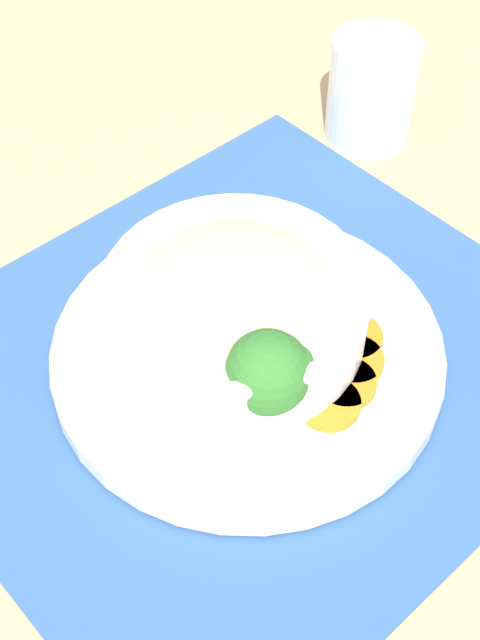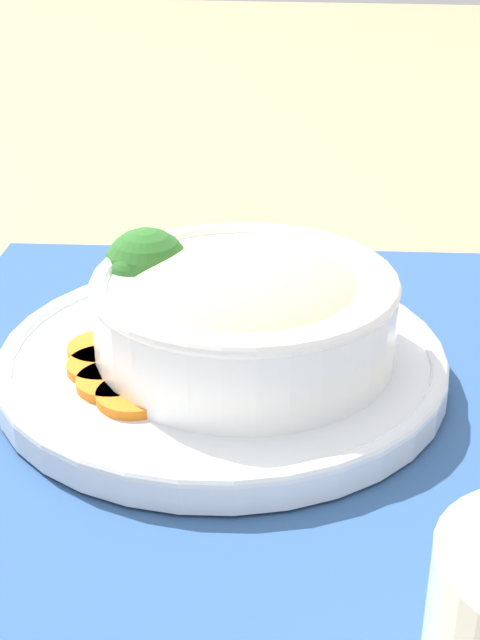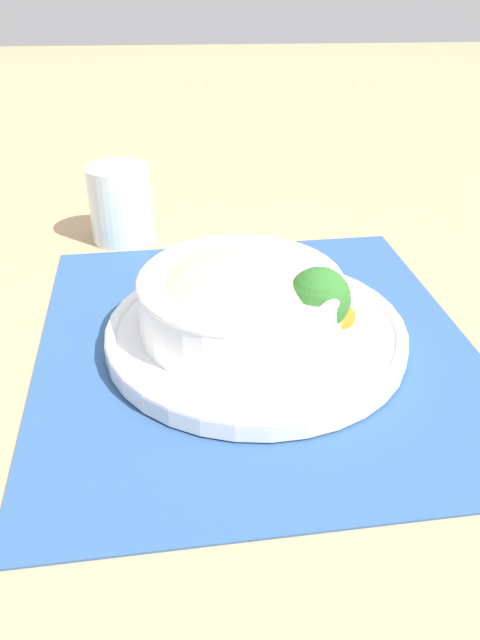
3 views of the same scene
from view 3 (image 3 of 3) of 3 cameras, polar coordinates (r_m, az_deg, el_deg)
The scene contains 10 objects.
ground_plane at distance 0.60m, azimuth 1.43°, elevation -2.27°, with size 4.00×4.00×0.00m, color tan.
placemat at distance 0.60m, azimuth 1.44°, elevation -2.11°, with size 0.48×0.44×0.00m.
plate at distance 0.59m, azimuth 1.45°, elevation -1.03°, with size 0.28×0.28×0.02m.
bowl at distance 0.57m, azimuth 0.08°, elevation 1.93°, with size 0.19×0.19×0.07m.
broccoli_floret at distance 0.55m, azimuth 7.19°, elevation 1.77°, with size 0.06×0.06×0.07m.
carrot_slice_near at distance 0.60m, azimuth 8.41°, elevation 0.38°, with size 0.04×0.04×0.01m.
carrot_slice_middle at distance 0.62m, azimuth 7.52°, elevation 1.33°, with size 0.04×0.04×0.01m.
carrot_slice_far at distance 0.63m, azimuth 6.22°, elevation 2.11°, with size 0.04×0.04×0.01m.
carrot_slice_extra at distance 0.64m, azimuth 4.62°, elevation 2.68°, with size 0.04×0.04×0.01m.
water_glass at distance 0.81m, azimuth -10.82°, elevation 10.06°, with size 0.08×0.08×0.10m.
Camera 3 is at (0.49, -0.05, 0.33)m, focal length 35.00 mm.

